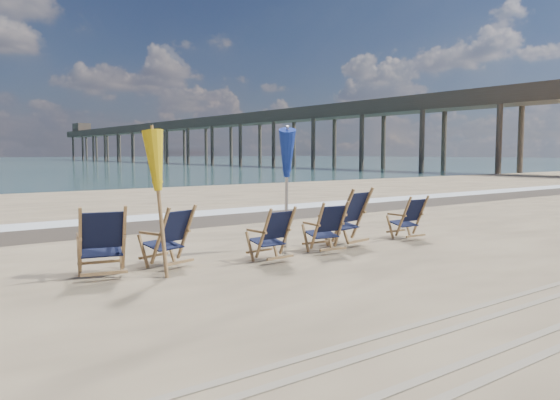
% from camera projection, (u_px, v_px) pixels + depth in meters
% --- Properties ---
extents(surf_foam, '(200.00, 1.40, 0.01)m').
position_uv_depth(surf_foam, '(146.00, 217.00, 14.86)').
color(surf_foam, silver).
rests_on(surf_foam, ground).
extents(wet_sand_strip, '(200.00, 2.60, 0.00)m').
position_uv_depth(wet_sand_strip, '(170.00, 223.00, 13.66)').
color(wet_sand_strip, '#42362A').
rests_on(wet_sand_strip, ground).
extents(tire_tracks, '(80.00, 1.30, 0.01)m').
position_uv_depth(tire_tracks, '(552.00, 312.00, 6.01)').
color(tire_tracks, gray).
rests_on(tire_tracks, ground).
extents(beach_chair_0, '(0.82, 0.88, 1.04)m').
position_uv_depth(beach_chair_0, '(124.00, 241.00, 7.67)').
color(beach_chair_0, black).
rests_on(beach_chair_0, ground).
extents(beach_chair_1, '(0.80, 0.85, 0.97)m').
position_uv_depth(beach_chair_1, '(187.00, 234.00, 8.53)').
color(beach_chair_1, black).
rests_on(beach_chair_1, ground).
extents(beach_chair_2, '(0.61, 0.68, 0.90)m').
position_uv_depth(beach_chair_2, '(288.00, 233.00, 8.91)').
color(beach_chair_2, black).
rests_on(beach_chair_2, ground).
extents(beach_chair_3, '(0.65, 0.72, 0.92)m').
position_uv_depth(beach_chair_3, '(341.00, 226.00, 9.63)').
color(beach_chair_3, black).
rests_on(beach_chair_3, ground).
extents(beach_chair_4, '(0.84, 0.92, 1.11)m').
position_uv_depth(beach_chair_4, '(362.00, 216.00, 10.46)').
color(beach_chair_4, black).
rests_on(beach_chair_4, ground).
extents(beach_chair_5, '(0.60, 0.67, 0.90)m').
position_uv_depth(beach_chair_5, '(421.00, 217.00, 11.17)').
color(beach_chair_5, black).
rests_on(beach_chair_5, ground).
extents(umbrella_yellow, '(0.30, 0.30, 2.06)m').
position_uv_depth(umbrella_yellow, '(159.00, 168.00, 7.61)').
color(umbrella_yellow, '#A37949').
rests_on(umbrella_yellow, ground).
extents(umbrella_blue, '(0.30, 0.30, 2.25)m').
position_uv_depth(umbrella_blue, '(286.00, 155.00, 9.70)').
color(umbrella_blue, '#A5A5AD').
rests_on(umbrella_blue, ground).
extents(fishing_pier, '(4.40, 140.00, 9.30)m').
position_uv_depth(fishing_pier, '(203.00, 135.00, 89.53)').
color(fishing_pier, brown).
rests_on(fishing_pier, ground).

